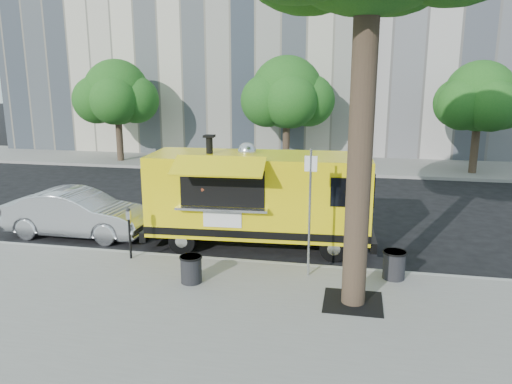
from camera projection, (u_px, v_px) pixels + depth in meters
ground at (256, 254)px, 13.50m from camera, size 120.00×120.00×0.00m
sidewalk at (216, 321)px, 9.67m from camera, size 60.00×6.00×0.15m
curb at (249, 264)px, 12.60m from camera, size 60.00×0.14×0.16m
far_sidewalk at (307, 164)px, 26.36m from camera, size 60.00×5.00×0.15m
tree_well at (353, 302)px, 10.29m from camera, size 1.20×1.20×0.02m
far_tree_a at (117, 92)px, 26.28m from camera, size 3.42×3.42×5.36m
far_tree_b at (287, 92)px, 24.92m from camera, size 3.60×3.60×5.50m
far_tree_c at (480, 97)px, 22.92m from camera, size 3.24×3.24×5.21m
sign_post at (310, 205)px, 11.30m from camera, size 0.28×0.06×3.00m
parking_meter at (129, 227)px, 12.56m from camera, size 0.11×0.11×1.33m
food_truck at (258, 196)px, 13.72m from camera, size 6.41×3.17×3.10m
sedan at (77, 213)px, 14.82m from camera, size 4.26×1.49×1.40m
trash_bin_left at (191, 268)px, 11.22m from camera, size 0.52×0.52×0.62m
trash_bin_right at (394, 264)px, 11.43m from camera, size 0.54×0.54×0.65m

